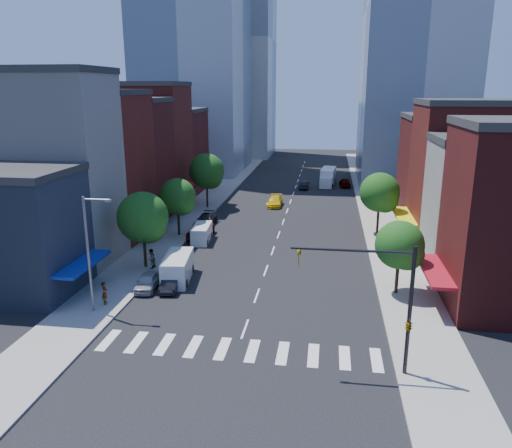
# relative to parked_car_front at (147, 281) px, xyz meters

# --- Properties ---
(ground) EXTENTS (220.00, 220.00, 0.00)m
(ground) POSITION_rel_parked_car_front_xyz_m (9.50, -6.08, -0.69)
(ground) COLOR black
(ground) RESTS_ON ground
(sidewalk_left) EXTENTS (5.00, 120.00, 0.15)m
(sidewalk_left) POSITION_rel_parked_car_front_xyz_m (-3.00, 33.92, -0.61)
(sidewalk_left) COLOR gray
(sidewalk_left) RESTS_ON ground
(sidewalk_right) EXTENTS (5.00, 120.00, 0.15)m
(sidewalk_right) POSITION_rel_parked_car_front_xyz_m (22.00, 33.92, -0.61)
(sidewalk_right) COLOR gray
(sidewalk_right) RESTS_ON ground
(crosswalk) EXTENTS (19.00, 3.00, 0.01)m
(crosswalk) POSITION_rel_parked_car_front_xyz_m (9.50, -9.08, -0.68)
(crosswalk) COLOR silver
(crosswalk) RESTS_ON ground
(bldg_left_0) EXTENTS (12.00, 8.00, 10.00)m
(bldg_left_0) POSITION_rel_parked_car_front_xyz_m (-11.50, -2.08, 4.31)
(bldg_left_0) COLOR #2F3B4E
(bldg_left_0) RESTS_ON ground
(bldg_left_1) EXTENTS (12.00, 8.00, 18.00)m
(bldg_left_1) POSITION_rel_parked_car_front_xyz_m (-11.50, 5.92, 8.31)
(bldg_left_1) COLOR #B4AEA6
(bldg_left_1) RESTS_ON ground
(bldg_left_2) EXTENTS (12.00, 9.00, 16.00)m
(bldg_left_2) POSITION_rel_parked_car_front_xyz_m (-11.50, 14.42, 7.31)
(bldg_left_2) COLOR #5F1916
(bldg_left_2) RESTS_ON ground
(bldg_left_3) EXTENTS (12.00, 8.00, 15.00)m
(bldg_left_3) POSITION_rel_parked_car_front_xyz_m (-11.50, 22.92, 6.81)
(bldg_left_3) COLOR #4B1312
(bldg_left_3) RESTS_ON ground
(bldg_left_4) EXTENTS (12.00, 9.00, 17.00)m
(bldg_left_4) POSITION_rel_parked_car_front_xyz_m (-11.50, 31.42, 7.81)
(bldg_left_4) COLOR #5F1916
(bldg_left_4) RESTS_ON ground
(bldg_left_5) EXTENTS (12.00, 10.00, 13.00)m
(bldg_left_5) POSITION_rel_parked_car_front_xyz_m (-11.50, 40.92, 5.81)
(bldg_left_5) COLOR #4B1312
(bldg_left_5) RESTS_ON ground
(bldg_right_1) EXTENTS (12.00, 8.00, 12.00)m
(bldg_right_1) POSITION_rel_parked_car_front_xyz_m (30.50, 8.92, 5.31)
(bldg_right_1) COLOR #B4AEA6
(bldg_right_1) RESTS_ON ground
(bldg_right_2) EXTENTS (12.00, 10.00, 15.00)m
(bldg_right_2) POSITION_rel_parked_car_front_xyz_m (30.50, 17.92, 6.81)
(bldg_right_2) COLOR #5F1916
(bldg_right_2) RESTS_ON ground
(bldg_right_3) EXTENTS (12.00, 10.00, 13.00)m
(bldg_right_3) POSITION_rel_parked_car_front_xyz_m (30.50, 27.92, 5.81)
(bldg_right_3) COLOR #4B1312
(bldg_right_3) RESTS_ON ground
(tower_ne) EXTENTS (18.00, 20.00, 60.00)m
(tower_ne) POSITION_rel_parked_car_front_xyz_m (29.50, 55.92, 29.31)
(tower_ne) COLOR #9EA5AD
(tower_ne) RESTS_ON ground
(tower_far_w) EXTENTS (18.00, 18.00, 56.00)m
(tower_far_w) POSITION_rel_parked_car_front_xyz_m (-8.50, 88.92, 27.31)
(tower_far_w) COLOR #9EA5AD
(tower_far_w) RESTS_ON ground
(traffic_signal) EXTENTS (7.24, 2.24, 8.00)m
(traffic_signal) POSITION_rel_parked_car_front_xyz_m (19.44, -10.58, 3.47)
(traffic_signal) COLOR black
(traffic_signal) RESTS_ON sidewalk_right
(streetlight) EXTENTS (2.25, 0.25, 9.00)m
(streetlight) POSITION_rel_parked_car_front_xyz_m (-2.31, -5.08, 4.59)
(streetlight) COLOR slate
(streetlight) RESTS_ON sidewalk_left
(tree_left_near) EXTENTS (4.80, 4.80, 7.30)m
(tree_left_near) POSITION_rel_parked_car_front_xyz_m (-1.85, 4.84, 4.18)
(tree_left_near) COLOR black
(tree_left_near) RESTS_ON sidewalk_left
(tree_left_mid) EXTENTS (4.20, 4.20, 6.65)m
(tree_left_mid) POSITION_rel_parked_car_front_xyz_m (-1.85, 15.84, 3.84)
(tree_left_mid) COLOR black
(tree_left_mid) RESTS_ON sidewalk_left
(tree_left_far) EXTENTS (5.00, 5.00, 7.75)m
(tree_left_far) POSITION_rel_parked_car_front_xyz_m (-1.85, 29.84, 4.52)
(tree_left_far) COLOR black
(tree_left_far) RESTS_ON sidewalk_left
(tree_right_near) EXTENTS (4.00, 4.00, 6.20)m
(tree_right_near) POSITION_rel_parked_car_front_xyz_m (21.15, 1.84, 3.50)
(tree_right_near) COLOR black
(tree_right_near) RESTS_ON sidewalk_right
(tree_right_far) EXTENTS (4.60, 4.60, 7.20)m
(tree_right_far) POSITION_rel_parked_car_front_xyz_m (21.15, 19.84, 4.18)
(tree_right_far) COLOR black
(tree_right_far) RESTS_ON sidewalk_right
(parked_car_front) EXTENTS (1.99, 4.17, 1.37)m
(parked_car_front) POSITION_rel_parked_car_front_xyz_m (0.00, 0.00, 0.00)
(parked_car_front) COLOR #A7A8AC
(parked_car_front) RESTS_ON ground
(parked_car_second) EXTENTS (1.80, 4.08, 1.30)m
(parked_car_second) POSITION_rel_parked_car_front_xyz_m (2.00, 0.29, -0.04)
(parked_car_second) COLOR black
(parked_car_second) RESTS_ON ground
(parked_car_third) EXTENTS (3.02, 5.82, 1.57)m
(parked_car_third) POSITION_rel_parked_car_front_xyz_m (0.68, 15.50, 0.10)
(parked_car_third) COLOR #999999
(parked_car_third) RESTS_ON ground
(parked_car_rear) EXTENTS (2.18, 5.01, 1.44)m
(parked_car_rear) POSITION_rel_parked_car_front_xyz_m (0.00, 20.77, 0.03)
(parked_car_rear) COLOR black
(parked_car_rear) RESTS_ON ground
(cargo_van_near) EXTENTS (2.81, 5.64, 2.31)m
(cargo_van_near) POSITION_rel_parked_car_front_xyz_m (1.98, 2.27, 0.46)
(cargo_van_near) COLOR silver
(cargo_van_near) RESTS_ON ground
(cargo_van_far) EXTENTS (2.14, 4.58, 1.89)m
(cargo_van_far) POSITION_rel_parked_car_front_xyz_m (1.20, 13.99, 0.25)
(cargo_van_far) COLOR white
(cargo_van_far) RESTS_ON ground
(taxi) EXTENTS (2.02, 4.92, 1.43)m
(taxi) POSITION_rel_parked_car_front_xyz_m (7.46, 32.63, 0.03)
(taxi) COLOR yellow
(taxi) RESTS_ON ground
(traffic_car_oncoming) EXTENTS (1.60, 4.19, 1.36)m
(traffic_car_oncoming) POSITION_rel_parked_car_front_xyz_m (11.06, 46.34, -0.01)
(traffic_car_oncoming) COLOR black
(traffic_car_oncoming) RESTS_ON ground
(traffic_car_far) EXTENTS (1.99, 4.50, 1.51)m
(traffic_car_far) POSITION_rel_parked_car_front_xyz_m (18.00, 49.11, 0.07)
(traffic_car_far) COLOR #999999
(traffic_car_far) RESTS_ON ground
(box_truck) EXTENTS (2.89, 7.63, 3.00)m
(box_truck) POSITION_rel_parked_car_front_xyz_m (15.01, 49.86, 0.73)
(box_truck) COLOR silver
(box_truck) RESTS_ON ground
(pedestrian_near) EXTENTS (0.59, 0.75, 1.82)m
(pedestrian_near) POSITION_rel_parked_car_front_xyz_m (-2.15, -3.69, 0.37)
(pedestrian_near) COLOR #999999
(pedestrian_near) RESTS_ON sidewalk_left
(pedestrian_far) EXTENTS (0.87, 1.04, 1.89)m
(pedestrian_far) POSITION_rel_parked_car_front_xyz_m (-1.31, 4.62, 0.41)
(pedestrian_far) COLOR #999999
(pedestrian_far) RESTS_ON sidewalk_left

